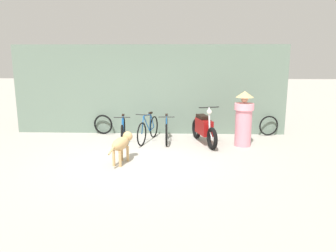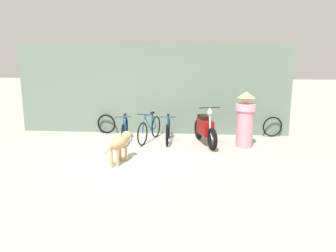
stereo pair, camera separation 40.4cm
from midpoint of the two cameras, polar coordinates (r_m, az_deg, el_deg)
The scene contains 10 objects.
ground_plane at distance 8.01m, azimuth -6.64°, elevation -6.02°, with size 60.00×60.00×0.00m, color #ADA89E.
shop_wall_back at distance 10.63m, azimuth -4.38°, elevation 6.31°, with size 8.74×0.20×2.84m.
bicycle_0 at distance 9.67m, azimuth -9.00°, elevation -0.88°, with size 0.46×1.64×0.82m.
bicycle_1 at distance 9.68m, azimuth -4.67°, elevation -0.61°, with size 0.55×1.66×0.87m.
bicycle_2 at distance 9.67m, azimuth -1.46°, elevation -0.78°, with size 0.46×1.59×0.81m.
motorcycle at distance 9.41m, azimuth 5.06°, elevation -0.46°, with size 0.70×1.85×1.13m.
stray_dog at distance 7.79m, azimuth -9.50°, elevation -2.98°, with size 0.48×1.18×0.68m.
person_in_robes at distance 9.29m, azimuth 11.83°, elevation 1.36°, with size 0.74×0.74×1.55m.
spare_tire_left at distance 10.80m, azimuth 16.11°, elevation 0.05°, with size 0.63×0.19×0.64m.
spare_tire_right at distance 10.83m, azimuth -12.28°, elevation 0.26°, with size 0.63×0.17×0.64m.
Camera 1 is at (1.01, -7.54, 2.47)m, focal length 35.00 mm.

